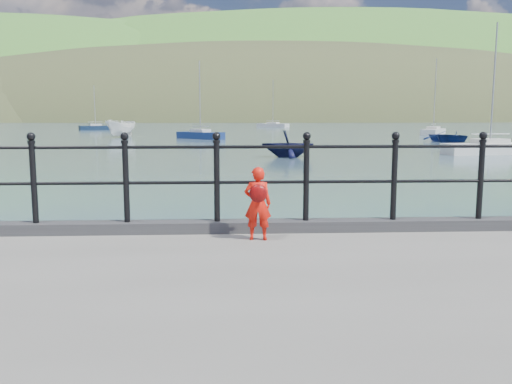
{
  "coord_description": "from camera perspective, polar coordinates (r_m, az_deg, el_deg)",
  "views": [
    {
      "loc": [
        -0.44,
        -7.33,
        2.58
      ],
      "look_at": [
        -0.08,
        -0.2,
        1.55
      ],
      "focal_mm": 38.0,
      "sensor_mm": 36.0,
      "label": 1
    }
  ],
  "objects": [
    {
      "name": "child",
      "position": [
        6.8,
        0.18,
        -1.15
      ],
      "size": [
        0.36,
        0.31,
        0.93
      ],
      "rotation": [
        0.0,
        0.0,
        3.05
      ],
      "color": "red",
      "rests_on": "quay"
    },
    {
      "name": "kerb",
      "position": [
        7.35,
        0.6,
        -3.61
      ],
      "size": [
        60.0,
        0.3,
        0.15
      ],
      "primitive_type": "cube",
      "color": "#28282B",
      "rests_on": "quay"
    },
    {
      "name": "ground",
      "position": [
        7.78,
        0.52,
        -11.15
      ],
      "size": [
        600.0,
        600.0,
        0.0
      ],
      "primitive_type": "plane",
      "color": "#2D4251",
      "rests_on": "ground"
    },
    {
      "name": "far_shore",
      "position": [
        251.04,
        6.05,
        2.44
      ],
      "size": [
        830.0,
        200.0,
        156.0
      ],
      "color": "#333A21",
      "rests_on": "ground"
    },
    {
      "name": "sailboat_far",
      "position": [
        72.09,
        18.16,
        6.05
      ],
      "size": [
        5.11,
        6.66,
        9.53
      ],
      "rotation": [
        0.0,
        0.0,
        1.01
      ],
      "color": "beige",
      "rests_on": "ground"
    },
    {
      "name": "launch_navy",
      "position": [
        32.46,
        3.37,
        5.09
      ],
      "size": [
        3.19,
        2.79,
        1.62
      ],
      "primitive_type": "imported",
      "rotation": [
        0.0,
        0.0,
        1.52
      ],
      "color": "black",
      "rests_on": "ground"
    },
    {
      "name": "sailboat_port",
      "position": [
        57.0,
        -5.88,
        5.94
      ],
      "size": [
        5.24,
        5.17,
        8.15
      ],
      "rotation": [
        0.0,
        0.0,
        -0.77
      ],
      "color": "navy",
      "rests_on": "ground"
    },
    {
      "name": "sailboat_left",
      "position": [
        90.15,
        -16.53,
        6.47
      ],
      "size": [
        5.11,
        3.55,
        7.19
      ],
      "rotation": [
        0.0,
        0.0,
        0.46
      ],
      "color": "#0E1C32",
      "rests_on": "ground"
    },
    {
      "name": "launch_blue",
      "position": [
        53.06,
        19.77,
        5.52
      ],
      "size": [
        4.54,
        5.6,
        1.02
      ],
      "primitive_type": "imported",
      "rotation": [
        0.0,
        0.0,
        0.22
      ],
      "color": "navy",
      "rests_on": "ground"
    },
    {
      "name": "launch_white",
      "position": [
        62.38,
        -14.02,
        6.52
      ],
      "size": [
        3.59,
        5.38,
        1.94
      ],
      "primitive_type": "imported",
      "rotation": [
        0.0,
        0.0,
        -0.37
      ],
      "color": "white",
      "rests_on": "ground"
    },
    {
      "name": "sailboat_deep",
      "position": [
        105.23,
        1.79,
        7.01
      ],
      "size": [
        6.2,
        5.11,
        9.24
      ],
      "rotation": [
        0.0,
        0.0,
        -0.61
      ],
      "color": "beige",
      "rests_on": "ground"
    },
    {
      "name": "sailboat_near",
      "position": [
        38.0,
        23.38,
        4.18
      ],
      "size": [
        6.31,
        2.68,
        8.42
      ],
      "rotation": [
        0.0,
        0.0,
        0.17
      ],
      "color": "silver",
      "rests_on": "ground"
    },
    {
      "name": "railing",
      "position": [
        7.23,
        0.61,
        2.21
      ],
      "size": [
        18.11,
        0.11,
        1.2
      ],
      "color": "black",
      "rests_on": "kerb"
    }
  ]
}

